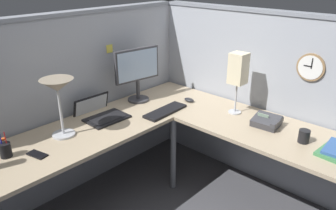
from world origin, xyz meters
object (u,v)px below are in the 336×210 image
Objects in this scene: laptop at (100,113)px; desk_lamp_dome at (58,90)px; coffee_mug at (304,136)px; wall_clock at (311,67)px; pen_cup at (5,150)px; monitor at (137,71)px; office_phone at (267,122)px; computer_mouse at (189,100)px; cell_phone at (37,155)px; keyboard at (165,111)px; desk_lamp_paper at (238,70)px.

desk_lamp_dome is at bearing -167.94° from laptop.
wall_clock is (0.36, 0.16, 0.41)m from coffee_mug.
desk_lamp_dome is at bearing -1.44° from pen_cup.
coffee_mug is at bearing -156.54° from wall_clock.
monitor is 1.23m from office_phone.
cell_phone is at bearing 174.38° from computer_mouse.
laptop is 2.69× the size of cell_phone.
keyboard is at bearing -94.61° from monitor.
monitor is at bearing -1.95° from cell_phone.
wall_clock is at bearing -50.11° from laptop.
coffee_mug reaches higher than keyboard.
computer_mouse is 0.72× the size of cell_phone.
coffee_mug is (-0.04, -1.10, 0.03)m from computer_mouse.
keyboard is 4.13× the size of computer_mouse.
office_phone is 0.41× the size of desk_lamp_paper.
pen_cup reaches higher than office_phone.
monitor is at bearing 7.09° from desk_lamp_dome.
desk_lamp_paper is at bearing -43.95° from laptop.
office_phone reaches higher than keyboard.
keyboard is 1.29m from pen_cup.
pen_cup is 1.84m from desk_lamp_paper.
wall_clock is at bearing -64.79° from monitor.
monitor is 2.78× the size of pen_cup.
computer_mouse is 1.61m from pen_cup.
pen_cup is (-1.26, 0.28, 0.04)m from keyboard.
cell_phone is 1.67m from desk_lamp_paper.
monitor is 1.20m from cell_phone.
desk_lamp_paper is 0.74m from coffee_mug.
laptop reaches higher than coffee_mug.
desk_lamp_paper reaches higher than laptop.
computer_mouse is 0.58× the size of pen_cup.
laptop is 0.56m from keyboard.
computer_mouse is at bearing -9.86° from pen_cup.
coffee_mug is at bearing -77.70° from keyboard.
desk_lamp_dome is 1.92m from wall_clock.
pen_cup is at bearing -175.70° from monitor.
pen_cup is at bearing 178.56° from desk_lamp_dome.
computer_mouse reaches higher than cell_phone.
desk_lamp_dome is at bearing 149.76° from desk_lamp_paper.
office_phone is 1.00× the size of wall_clock.
computer_mouse is 0.47× the size of wall_clock.
pen_cup reaches higher than coffee_mug.
laptop is 1.76× the size of office_phone.
monitor reaches higher than office_phone.
monitor is 1.16× the size of keyboard.
keyboard is 1.12m from cell_phone.
wall_clock reaches higher than office_phone.
coffee_mug reaches higher than computer_mouse.
laptop reaches higher than keyboard.
keyboard is 2.39× the size of pen_cup.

